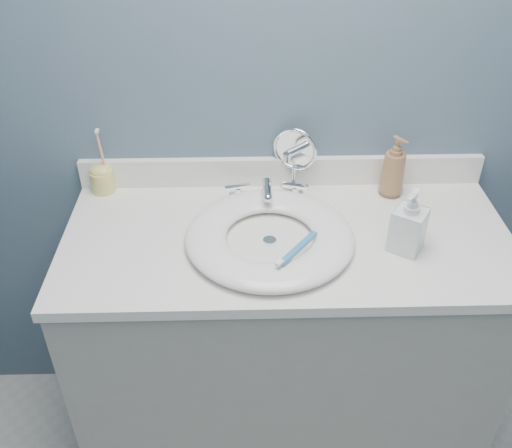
{
  "coord_description": "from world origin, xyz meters",
  "views": [
    {
      "loc": [
        -0.12,
        -0.26,
        1.81
      ],
      "look_at": [
        -0.09,
        0.94,
        0.94
      ],
      "focal_mm": 40.0,
      "sensor_mm": 36.0,
      "label": 1
    }
  ],
  "objects_px": {
    "makeup_mirror": "(295,156)",
    "toothbrush_holder": "(102,177)",
    "soap_bottle_amber": "(394,166)",
    "soap_bottle_clear": "(410,220)"
  },
  "relations": [
    {
      "from": "makeup_mirror",
      "to": "toothbrush_holder",
      "type": "height_order",
      "value": "toothbrush_holder"
    },
    {
      "from": "makeup_mirror",
      "to": "soap_bottle_amber",
      "type": "height_order",
      "value": "makeup_mirror"
    },
    {
      "from": "soap_bottle_amber",
      "to": "toothbrush_holder",
      "type": "height_order",
      "value": "toothbrush_holder"
    },
    {
      "from": "soap_bottle_clear",
      "to": "soap_bottle_amber",
      "type": "bearing_deg",
      "value": 119.16
    },
    {
      "from": "soap_bottle_amber",
      "to": "soap_bottle_clear",
      "type": "relative_size",
      "value": 1.07
    },
    {
      "from": "soap_bottle_amber",
      "to": "soap_bottle_clear",
      "type": "height_order",
      "value": "soap_bottle_amber"
    },
    {
      "from": "soap_bottle_clear",
      "to": "toothbrush_holder",
      "type": "distance_m",
      "value": 0.9
    },
    {
      "from": "soap_bottle_amber",
      "to": "soap_bottle_clear",
      "type": "bearing_deg",
      "value": -127.63
    },
    {
      "from": "soap_bottle_clear",
      "to": "makeup_mirror",
      "type": "bearing_deg",
      "value": 164.62
    },
    {
      "from": "makeup_mirror",
      "to": "soap_bottle_clear",
      "type": "relative_size",
      "value": 1.13
    }
  ]
}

